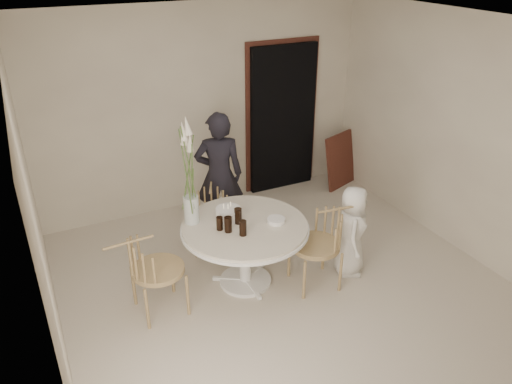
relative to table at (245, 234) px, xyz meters
name	(u,v)px	position (x,y,z in m)	size (l,w,h in m)	color
ground	(285,286)	(0.35, -0.25, -0.62)	(4.50, 4.50, 0.00)	beige
room_shell	(289,146)	(0.35, -0.25, 1.00)	(4.50, 4.50, 4.50)	silver
doorway	(283,119)	(1.50, 1.94, 0.43)	(1.00, 0.10, 2.10)	black
door_trim	(281,115)	(1.50, 1.98, 0.49)	(1.12, 0.03, 2.22)	#57281D
table	(245,234)	(0.00, 0.00, 0.00)	(1.33, 1.33, 0.73)	white
picture_frame	(340,160)	(2.30, 1.58, -0.22)	(0.60, 0.04, 0.81)	#57281D
chair_far	(211,208)	(-0.04, 0.87, -0.12)	(0.54, 0.56, 0.77)	#A48259
chair_right	(327,235)	(0.78, -0.36, -0.03)	(0.58, 0.54, 0.90)	#A48259
chair_left	(145,265)	(-1.07, -0.04, -0.04)	(0.56, 0.52, 0.90)	#A48259
girl	(219,175)	(0.16, 1.09, 0.18)	(0.58, 0.38, 1.59)	black
boy	(352,231)	(1.12, -0.32, -0.09)	(0.51, 0.33, 1.05)	white
birthday_cake	(228,214)	(-0.11, 0.18, 0.18)	(0.26, 0.26, 0.18)	white
cola_tumbler_a	(243,228)	(-0.10, -0.18, 0.19)	(0.07, 0.07, 0.16)	black
cola_tumbler_b	(228,224)	(-0.21, -0.05, 0.20)	(0.08, 0.08, 0.16)	black
cola_tumbler_c	(220,223)	(-0.27, 0.02, 0.19)	(0.07, 0.07, 0.14)	black
cola_tumbler_d	(238,216)	(-0.05, 0.06, 0.20)	(0.08, 0.08, 0.17)	black
plate_stack	(276,220)	(0.31, -0.10, 0.14)	(0.19, 0.19, 0.05)	white
flower_vase	(190,183)	(-0.47, 0.29, 0.56)	(0.16, 0.16, 1.16)	silver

